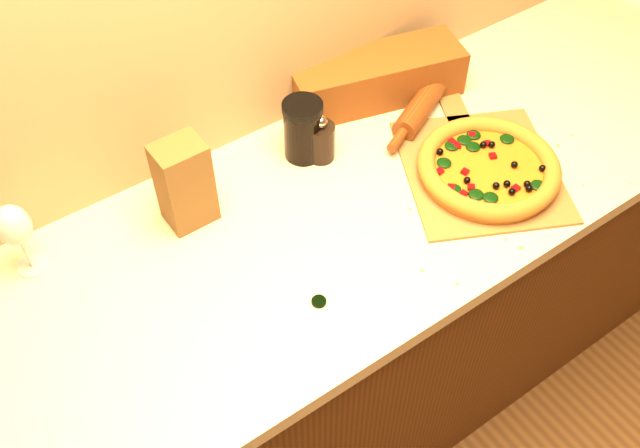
# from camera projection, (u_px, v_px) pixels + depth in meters

# --- Properties ---
(cabinet) EXTENTS (2.80, 0.65, 0.86)m
(cabinet) POSITION_uv_depth(u_px,v_px,m) (296.00, 351.00, 1.86)
(cabinet) COLOR #44280E
(cabinet) RESTS_ON ground
(countertop) EXTENTS (2.84, 0.68, 0.04)m
(countertop) POSITION_uv_depth(u_px,v_px,m) (291.00, 242.00, 1.52)
(countertop) COLOR beige
(countertop) RESTS_ON cabinet
(pizza_peel) EXTENTS (0.47, 0.55, 0.01)m
(pizza_peel) POSITION_uv_depth(u_px,v_px,m) (478.00, 166.00, 1.64)
(pizza_peel) COLOR brown
(pizza_peel) RESTS_ON countertop
(pizza) EXTENTS (0.32, 0.32, 0.05)m
(pizza) POSITION_uv_depth(u_px,v_px,m) (488.00, 168.00, 1.60)
(pizza) COLOR #C47931
(pizza) RESTS_ON pizza_peel
(bottle_cap) EXTENTS (0.03, 0.03, 0.01)m
(bottle_cap) POSITION_uv_depth(u_px,v_px,m) (319.00, 301.00, 1.39)
(bottle_cap) COLOR black
(bottle_cap) RESTS_ON countertop
(pepper_grinder) EXTENTS (0.07, 0.07, 0.12)m
(pepper_grinder) POSITION_uv_depth(u_px,v_px,m) (321.00, 141.00, 1.63)
(pepper_grinder) COLOR black
(pepper_grinder) RESTS_ON countertop
(rolling_pin) EXTENTS (0.39, 0.21, 0.06)m
(rolling_pin) POSITION_uv_depth(u_px,v_px,m) (427.00, 97.00, 1.76)
(rolling_pin) COLOR #572C0E
(rolling_pin) RESTS_ON countertop
(bread_bag) EXTENTS (0.46, 0.25, 0.12)m
(bread_bag) POSITION_uv_depth(u_px,v_px,m) (376.00, 77.00, 1.76)
(bread_bag) COLOR brown
(bread_bag) RESTS_ON countertop
(wine_glass) EXTENTS (0.07, 0.07, 0.17)m
(wine_glass) POSITION_uv_depth(u_px,v_px,m) (13.00, 227.00, 1.36)
(wine_glass) COLOR silver
(wine_glass) RESTS_ON countertop
(paper_bag) EXTENTS (0.10, 0.08, 0.21)m
(paper_bag) POSITION_uv_depth(u_px,v_px,m) (185.00, 184.00, 1.46)
(paper_bag) COLOR brown
(paper_bag) RESTS_ON countertop
(dark_jar) EXTENTS (0.09, 0.09, 0.15)m
(dark_jar) POSITION_uv_depth(u_px,v_px,m) (303.00, 130.00, 1.61)
(dark_jar) COLOR black
(dark_jar) RESTS_ON countertop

